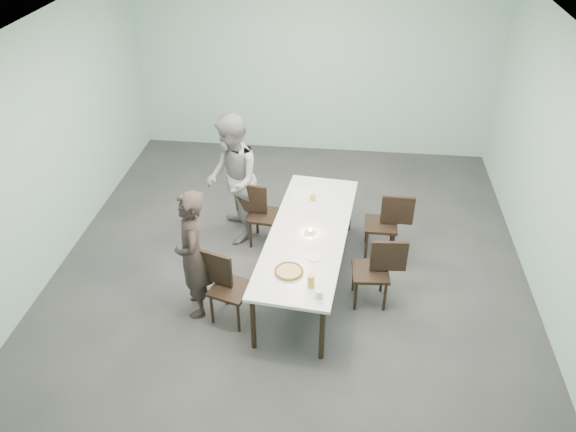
# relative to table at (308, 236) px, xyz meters

# --- Properties ---
(ground) EXTENTS (7.00, 7.00, 0.00)m
(ground) POSITION_rel_table_xyz_m (-0.24, 0.16, -0.69)
(ground) COLOR #333335
(ground) RESTS_ON ground
(room_shell) EXTENTS (6.02, 7.02, 3.01)m
(room_shell) POSITION_rel_table_xyz_m (-0.24, 0.16, 1.33)
(room_shell) COLOR #A0C9C1
(room_shell) RESTS_ON ground
(table) EXTENTS (1.14, 2.67, 0.75)m
(table) POSITION_rel_table_xyz_m (0.00, 0.00, 0.00)
(table) COLOR white
(table) RESTS_ON ground
(chair_near_left) EXTENTS (0.65, 0.52, 0.87)m
(chair_near_left) POSITION_rel_table_xyz_m (-0.88, -0.73, -0.19)
(chair_near_left) COLOR black
(chair_near_left) RESTS_ON ground
(chair_far_left) EXTENTS (0.63, 0.46, 0.87)m
(chair_far_left) POSITION_rel_table_xyz_m (-0.71, 0.77, -0.19)
(chair_far_left) COLOR black
(chair_far_left) RESTS_ON ground
(chair_near_right) EXTENTS (0.63, 0.45, 0.87)m
(chair_near_right) POSITION_rel_table_xyz_m (0.84, -0.27, -0.19)
(chair_near_right) COLOR black
(chair_near_right) RESTS_ON ground
(chair_far_right) EXTENTS (0.61, 0.42, 0.87)m
(chair_far_right) POSITION_rel_table_xyz_m (0.98, 0.72, -0.19)
(chair_far_right) COLOR black
(chair_far_right) RESTS_ON ground
(diner_near) EXTENTS (0.53, 0.67, 1.59)m
(diner_near) POSITION_rel_table_xyz_m (-1.23, -0.65, 0.10)
(diner_near) COLOR black
(diner_near) RESTS_ON ground
(diner_far) EXTENTS (0.90, 1.03, 1.79)m
(diner_far) POSITION_rel_table_xyz_m (-1.09, 0.86, 0.20)
(diner_far) COLOR gray
(diner_far) RESTS_ON ground
(pizza) EXTENTS (0.34, 0.34, 0.04)m
(pizza) POSITION_rel_table_xyz_m (-0.15, -0.78, 0.08)
(pizza) COLOR white
(pizza) RESTS_ON table
(side_plate) EXTENTS (0.18, 0.18, 0.01)m
(side_plate) POSITION_rel_table_xyz_m (0.10, -0.48, 0.06)
(side_plate) COLOR white
(side_plate) RESTS_ON table
(beer_glass) EXTENTS (0.08, 0.08, 0.15)m
(beer_glass) POSITION_rel_table_xyz_m (0.11, -0.98, 0.13)
(beer_glass) COLOR gold
(beer_glass) RESTS_ON table
(water_tumbler) EXTENTS (0.08, 0.08, 0.09)m
(water_tumbler) POSITION_rel_table_xyz_m (0.20, -1.13, 0.10)
(water_tumbler) COLOR silver
(water_tumbler) RESTS_ON table
(tealight) EXTENTS (0.06, 0.06, 0.05)m
(tealight) POSITION_rel_table_xyz_m (0.02, -0.02, 0.08)
(tealight) COLOR silver
(tealight) RESTS_ON table
(amber_tumbler) EXTENTS (0.07, 0.07, 0.08)m
(amber_tumbler) POSITION_rel_table_xyz_m (-0.01, 0.72, 0.10)
(amber_tumbler) COLOR gold
(amber_tumbler) RESTS_ON table
(menu) EXTENTS (0.32, 0.25, 0.01)m
(menu) POSITION_rel_table_xyz_m (-0.13, 0.82, 0.06)
(menu) COLOR silver
(menu) RESTS_ON table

